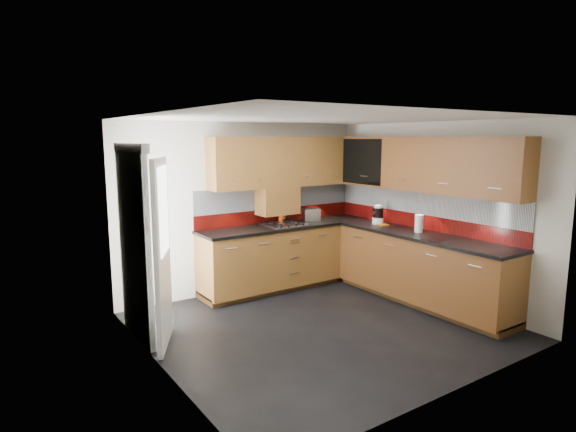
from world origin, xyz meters
TOP-DOWN VIEW (x-y plane):
  - room at (0.00, 0.00)m, footprint 4.00×3.80m
  - base_cabinets at (1.07, 0.72)m, footprint 2.70×3.20m
  - countertop at (1.05, 0.70)m, footprint 2.72×3.22m
  - backsplash at (1.28, 0.93)m, footprint 2.70×3.20m
  - upper_cabinets at (1.23, 0.78)m, footprint 2.50×3.20m
  - extractor_hood at (0.45, 1.64)m, footprint 0.60×0.33m
  - glass_cabinet at (1.71, 1.07)m, footprint 0.32×0.80m
  - back_door at (-1.78, 0.75)m, footprint 0.42×1.19m
  - gas_hob at (0.45, 1.47)m, footprint 0.56×0.49m
  - utensil_pot at (0.58, 1.71)m, footprint 0.11×0.11m
  - toaster at (1.02, 1.57)m, footprint 0.29×0.22m
  - food_processor at (1.66, 0.79)m, footprint 0.16×0.16m
  - paper_towel at (1.65, 0.02)m, footprint 0.12×0.12m
  - orange_cloth at (1.63, 0.65)m, footprint 0.16×0.14m

SIDE VIEW (x-z plane):
  - base_cabinets at x=1.07m, z-range -0.04..0.91m
  - countertop at x=1.05m, z-range 0.90..0.94m
  - orange_cloth at x=1.63m, z-range 0.94..0.95m
  - gas_hob at x=0.45m, z-range 0.93..0.98m
  - utensil_pot at x=0.58m, z-range 0.84..1.22m
  - toaster at x=1.02m, z-range 0.94..1.12m
  - back_door at x=-1.78m, z-range 0.01..2.05m
  - paper_towel at x=1.65m, z-range 0.94..1.17m
  - food_processor at x=1.66m, z-range 0.93..1.20m
  - backsplash at x=1.28m, z-range 0.94..1.48m
  - extractor_hood at x=0.45m, z-range 1.08..1.48m
  - room at x=0.00m, z-range 0.18..2.82m
  - upper_cabinets at x=1.23m, z-range 1.48..2.20m
  - glass_cabinet at x=1.71m, z-range 1.54..2.20m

